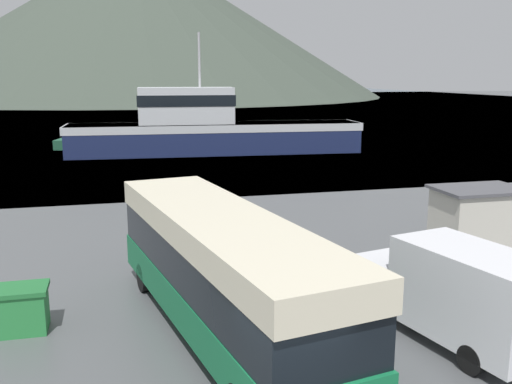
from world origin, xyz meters
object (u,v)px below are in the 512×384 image
fishing_boat (209,129)px  storage_bin (22,309)px  tour_bus (221,268)px  dock_kiosk (478,218)px  delivery_van (455,291)px  small_boat (73,142)px

fishing_boat → storage_bin: size_ratio=18.61×
tour_bus → dock_kiosk: tour_bus is taller
fishing_boat → dock_kiosk: size_ratio=7.49×
tour_bus → fishing_boat: size_ratio=0.45×
delivery_van → fishing_boat: 36.64m
storage_bin → small_boat: bearing=91.7°
delivery_van → dock_kiosk: 8.69m
tour_bus → small_boat: size_ratio=2.10×
tour_bus → storage_bin: bearing=153.4°
storage_bin → dock_kiosk: 16.55m
delivery_van → storage_bin: (-10.75, 3.23, -0.71)m
fishing_boat → delivery_van: bearing=4.1°
small_boat → delivery_van: bearing=-61.3°
storage_bin → small_boat: storage_bin is taller
tour_bus → delivery_van: 5.95m
small_boat → tour_bus: bearing=-68.0°
fishing_boat → small_boat: (-11.75, 7.42, -1.64)m
storage_bin → small_boat: size_ratio=0.25×
tour_bus → dock_kiosk: size_ratio=3.38×
delivery_van → dock_kiosk: delivery_van is taller
small_boat → dock_kiosk: bearing=-51.5°
tour_bus → delivery_van: (5.66, -1.78, -0.49)m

